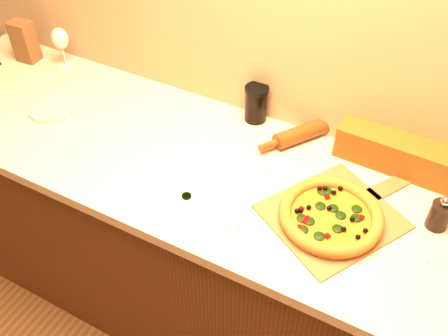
% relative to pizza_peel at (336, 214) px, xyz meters
% --- Properties ---
extents(cabinet, '(2.80, 0.65, 0.86)m').
position_rel_pizza_peel_xyz_m(cabinet, '(-0.28, 0.02, -0.47)').
color(cabinet, '#47290F').
rests_on(cabinet, ground).
extents(countertop, '(2.84, 0.68, 0.04)m').
position_rel_pizza_peel_xyz_m(countertop, '(-0.28, 0.02, -0.02)').
color(countertop, '#C1AF96').
rests_on(countertop, cabinet).
extents(pizza_peel, '(0.46, 0.51, 0.01)m').
position_rel_pizza_peel_xyz_m(pizza_peel, '(0.00, 0.00, 0.00)').
color(pizza_peel, brown).
rests_on(pizza_peel, countertop).
extents(pizza, '(0.30, 0.30, 0.04)m').
position_rel_pizza_peel_xyz_m(pizza, '(-0.01, -0.03, 0.02)').
color(pizza, '#C27D30').
rests_on(pizza, pizza_peel).
extents(bottle_cap, '(0.03, 0.03, 0.01)m').
position_rel_pizza_peel_xyz_m(bottle_cap, '(-0.43, -0.15, -0.00)').
color(bottle_cap, black).
rests_on(bottle_cap, countertop).
extents(pepper_grinder, '(0.06, 0.06, 0.12)m').
position_rel_pizza_peel_xyz_m(pepper_grinder, '(0.27, 0.10, 0.04)').
color(pepper_grinder, black).
rests_on(pepper_grinder, countertop).
extents(rolling_pin, '(0.26, 0.37, 0.06)m').
position_rel_pizza_peel_xyz_m(rolling_pin, '(-0.20, 0.31, 0.03)').
color(rolling_pin, '#51270D').
rests_on(rolling_pin, countertop).
extents(bread_bag, '(0.42, 0.15, 0.11)m').
position_rel_pizza_peel_xyz_m(bread_bag, '(0.11, 0.31, 0.05)').
color(bread_bag, brown).
rests_on(bread_bag, countertop).
extents(wine_glass, '(0.07, 0.07, 0.17)m').
position_rel_pizza_peel_xyz_m(wine_glass, '(-1.27, 0.26, 0.12)').
color(wine_glass, silver).
rests_on(wine_glass, countertop).
extents(paper_bag, '(0.09, 0.08, 0.17)m').
position_rel_pizza_peel_xyz_m(paper_bag, '(-1.44, 0.23, 0.08)').
color(paper_bag, brown).
rests_on(paper_bag, countertop).
extents(dark_jar, '(0.09, 0.09, 0.14)m').
position_rel_pizza_peel_xyz_m(dark_jar, '(-0.41, 0.31, 0.07)').
color(dark_jar, black).
rests_on(dark_jar, countertop).
extents(side_plate, '(0.19, 0.19, 0.02)m').
position_rel_pizza_peel_xyz_m(side_plate, '(-1.10, -0.00, 0.00)').
color(side_plate, beige).
rests_on(side_plate, countertop).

